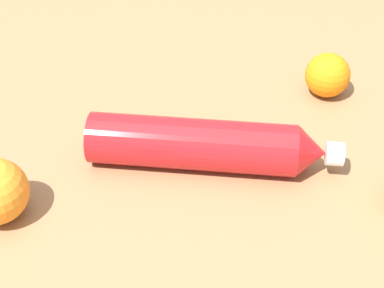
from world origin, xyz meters
The scene contains 3 objects.
ground_plane centered at (0.00, 0.00, 0.00)m, with size 2.40×2.40×0.00m, color olive.
water_bottle centered at (0.06, 0.00, 0.03)m, with size 0.23×0.28×0.07m.
orange_2 centered at (0.30, -0.02, 0.03)m, with size 0.07×0.07×0.07m, color orange.
Camera 1 is at (-0.35, -0.37, 0.50)m, focal length 54.13 mm.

